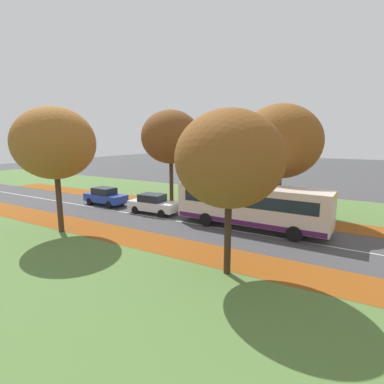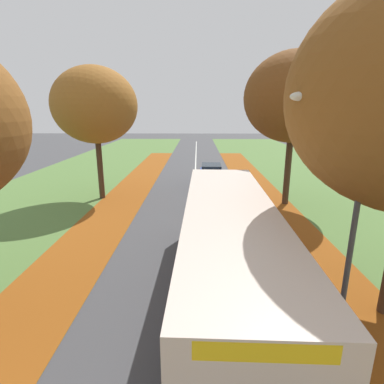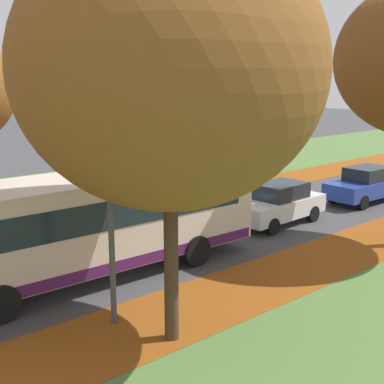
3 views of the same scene
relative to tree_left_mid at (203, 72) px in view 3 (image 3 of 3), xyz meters
The scene contains 10 objects.
grass_verge_left 7.11m from the tree_left_mid, 140.93° to the right, with size 12.00×90.00×0.01m, color #517538.
leaf_litter_left 10.46m from the tree_left_mid, 80.33° to the right, with size 2.80×60.00×0.00m, color #8C4714.
leaf_litter_right 14.86m from the tree_left_mid, 38.75° to the right, with size 2.80×60.00×0.00m, color #8C4714.
road_centre_line 8.80m from the tree_left_mid, 22.85° to the right, with size 0.12×80.00×0.01m, color silver.
tree_left_mid is the anchor object (origin of this frame).
tree_right_near 16.19m from the tree_left_mid, 44.47° to the right, with size 6.37×6.37×8.78m.
streetlamp_right 15.52m from the tree_left_mid, 50.74° to the right, with size 1.89×0.28×6.00m.
bus 13.53m from the tree_left_mid, 56.23° to the right, with size 2.83×10.45×2.98m.
car_white_lead 8.95m from the tree_left_mid, 18.40° to the right, with size 1.94×4.28×1.62m.
car_blue_following 9.53m from the tree_left_mid, 25.65° to the left, with size 1.88×4.25×1.62m.
Camera 3 is at (14.11, 4.35, 5.86)m, focal length 50.00 mm.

